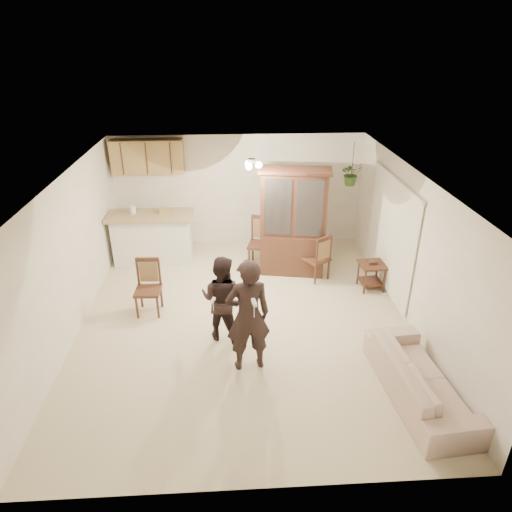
{
  "coord_description": "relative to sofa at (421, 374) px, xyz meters",
  "views": [
    {
      "loc": [
        -0.19,
        -6.56,
        4.45
      ],
      "look_at": [
        0.22,
        0.4,
        1.02
      ],
      "focal_mm": 32.0,
      "sensor_mm": 36.0,
      "label": 1
    }
  ],
  "objects": [
    {
      "name": "floor",
      "position": [
        -2.27,
        1.97,
        -0.37
      ],
      "size": [
        6.5,
        6.5,
        0.0
      ],
      "primitive_type": "plane",
      "color": "beige",
      "rests_on": "ground"
    },
    {
      "name": "ceiling",
      "position": [
        -2.27,
        1.97,
        2.13
      ],
      "size": [
        5.5,
        6.5,
        0.02
      ],
      "primitive_type": "cube",
      "color": "white",
      "rests_on": "wall_back"
    },
    {
      "name": "wall_back",
      "position": [
        -2.27,
        5.22,
        0.88
      ],
      "size": [
        5.5,
        0.02,
        2.5
      ],
      "primitive_type": "cube",
      "color": "white",
      "rests_on": "ground"
    },
    {
      "name": "wall_front",
      "position": [
        -2.27,
        -1.28,
        0.88
      ],
      "size": [
        5.5,
        0.02,
        2.5
      ],
      "primitive_type": "cube",
      "color": "white",
      "rests_on": "ground"
    },
    {
      "name": "wall_left",
      "position": [
        -5.02,
        1.97,
        0.88
      ],
      "size": [
        0.02,
        6.5,
        2.5
      ],
      "primitive_type": "cube",
      "color": "white",
      "rests_on": "ground"
    },
    {
      "name": "wall_right",
      "position": [
        0.48,
        1.97,
        0.88
      ],
      "size": [
        0.02,
        6.5,
        2.5
      ],
      "primitive_type": "cube",
      "color": "white",
      "rests_on": "ground"
    },
    {
      "name": "breakfast_bar",
      "position": [
        -4.12,
        4.32,
        0.13
      ],
      "size": [
        1.6,
        0.55,
        1.0
      ],
      "primitive_type": "cube",
      "color": "silver",
      "rests_on": "floor"
    },
    {
      "name": "bar_top",
      "position": [
        -4.12,
        4.32,
        0.68
      ],
      "size": [
        1.75,
        0.7,
        0.08
      ],
      "primitive_type": "cube",
      "color": "tan",
      "rests_on": "breakfast_bar"
    },
    {
      "name": "upper_cabinets",
      "position": [
        -4.17,
        5.04,
        1.73
      ],
      "size": [
        1.5,
        0.34,
        0.7
      ],
      "primitive_type": "cube",
      "color": "olive",
      "rests_on": "wall_back"
    },
    {
      "name": "vertical_blinds",
      "position": [
        0.44,
        2.87,
        0.73
      ],
      "size": [
        0.06,
        2.3,
        2.1
      ],
      "primitive_type": null,
      "color": "silver",
      "rests_on": "wall_right"
    },
    {
      "name": "ceiling_fixture",
      "position": [
        -2.07,
        3.17,
        2.03
      ],
      "size": [
        0.36,
        0.36,
        0.2
      ],
      "primitive_type": null,
      "color": "#F5E2B8",
      "rests_on": "ceiling"
    },
    {
      "name": "hanging_plant",
      "position": [
        0.03,
        4.37,
        1.48
      ],
      "size": [
        0.43,
        0.37,
        0.48
      ],
      "primitive_type": "imported",
      "color": "#2D5823",
      "rests_on": "ceiling"
    },
    {
      "name": "plant_cord",
      "position": [
        0.03,
        4.37,
        1.81
      ],
      "size": [
        0.01,
        0.01,
        0.65
      ],
      "primitive_type": "cylinder",
      "color": "black",
      "rests_on": "ceiling"
    },
    {
      "name": "sofa",
      "position": [
        0.0,
        0.0,
        0.0
      ],
      "size": [
        0.89,
        1.93,
        0.73
      ],
      "primitive_type": "imported",
      "rotation": [
        0.0,
        0.0,
        1.66
      ],
      "color": "beige",
      "rests_on": "floor"
    },
    {
      "name": "adult",
      "position": [
        -2.26,
        0.76,
        0.53
      ],
      "size": [
        0.72,
        0.53,
        1.8
      ],
      "primitive_type": "imported",
      "rotation": [
        0.0,
        0.0,
        3.3
      ],
      "color": "black",
      "rests_on": "floor"
    },
    {
      "name": "child",
      "position": [
        -2.64,
        1.51,
        0.31
      ],
      "size": [
        0.8,
        0.72,
        1.35
      ],
      "primitive_type": "imported",
      "rotation": [
        0.0,
        0.0,
        2.76
      ],
      "color": "black",
      "rests_on": "floor"
    },
    {
      "name": "china_hutch",
      "position": [
        -1.24,
        3.67,
        0.7
      ],
      "size": [
        1.44,
        0.75,
        2.16
      ],
      "rotation": [
        0.0,
        0.0,
        -0.17
      ],
      "color": "#321B12",
      "rests_on": "floor"
    },
    {
      "name": "side_table",
      "position": [
        0.19,
        2.91,
        -0.1
      ],
      "size": [
        0.51,
        0.51,
        0.58
      ],
      "rotation": [
        0.0,
        0.0,
        0.07
      ],
      "color": "#321B12",
      "rests_on": "floor"
    },
    {
      "name": "chair_bar",
      "position": [
        -3.93,
        2.3,
        -0.09
      ],
      "size": [
        0.45,
        0.45,
        0.98
      ],
      "rotation": [
        0.0,
        0.0,
        -0.04
      ],
      "color": "#321B12",
      "rests_on": "floor"
    },
    {
      "name": "chair_hutch_left",
      "position": [
        -1.87,
        4.01,
        -0.07
      ],
      "size": [
        0.56,
        0.56,
        1.04
      ],
      "rotation": [
        0.0,
        0.0,
        -0.25
      ],
      "color": "#321B12",
      "rests_on": "floor"
    },
    {
      "name": "chair_hutch_right",
      "position": [
        -0.8,
        3.35,
        -0.09
      ],
      "size": [
        0.6,
        0.6,
        0.97
      ],
      "rotation": [
        0.0,
        0.0,
        3.72
      ],
      "color": "#321B12",
      "rests_on": "floor"
    },
    {
      "name": "controller_adult",
      "position": [
        -2.2,
        0.36,
        0.98
      ],
      "size": [
        0.07,
        0.16,
        0.05
      ],
      "primitive_type": "cube",
      "rotation": [
        0.0,
        0.0,
        3.3
      ],
      "color": "white",
      "rests_on": "adult"
    },
    {
      "name": "controller_child",
      "position": [
        -2.76,
        1.2,
        0.51
      ],
      "size": [
        0.08,
        0.13,
        0.04
      ],
      "primitive_type": "cube",
      "rotation": [
        0.0,
        0.0,
        2.76
      ],
      "color": "white",
      "rests_on": "child"
    }
  ]
}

